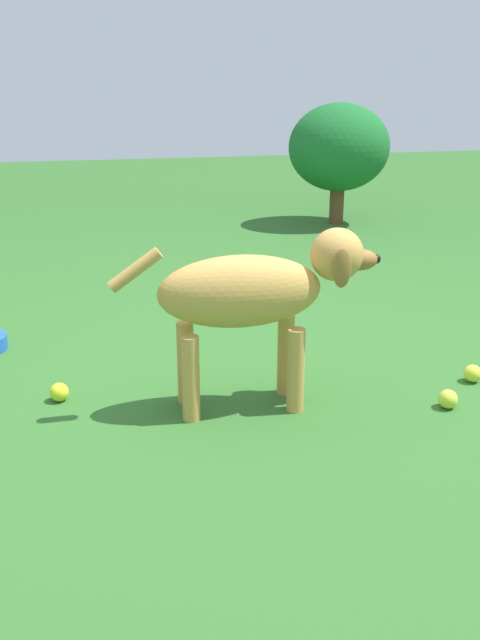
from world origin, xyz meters
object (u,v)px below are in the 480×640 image
at_px(tennis_ball_1, 448,399).
at_px(tennis_ball_3, 59,393).
at_px(dog, 256,293).
at_px(tennis_ball_2, 473,373).

xyz_separation_m(tennis_ball_1, tennis_ball_3, (-1.31, 0.33, 0.00)).
bearing_deg(dog, tennis_ball_1, -13.32).
bearing_deg(tennis_ball_3, tennis_ball_2, -5.51).
bearing_deg(tennis_ball_2, dog, -178.53).
relative_size(dog, tennis_ball_3, 13.77).
height_order(tennis_ball_2, tennis_ball_3, same).
height_order(tennis_ball_1, tennis_ball_2, same).
height_order(dog, tennis_ball_2, dog).
bearing_deg(tennis_ball_1, dog, 165.89).
relative_size(tennis_ball_1, tennis_ball_2, 1.00).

